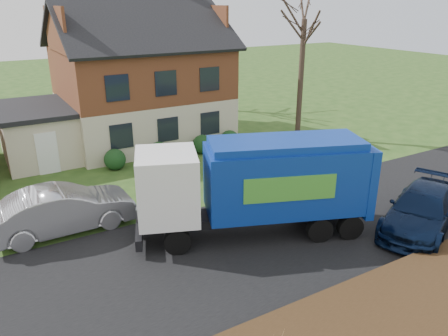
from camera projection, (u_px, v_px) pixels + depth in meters
ground at (235, 250)px, 15.05m from camera, size 120.00×120.00×0.00m
road at (235, 249)px, 15.05m from camera, size 80.00×7.00×0.02m
main_house at (133, 74)px, 25.54m from camera, size 12.95×8.95×9.26m
garbage_truck at (260, 182)px, 15.41m from camera, size 8.57×5.03×3.57m
silver_sedan at (63, 210)px, 16.02m from camera, size 5.20×1.87×1.71m
navy_wagon at (422, 210)px, 16.24m from camera, size 5.63×4.07×1.51m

